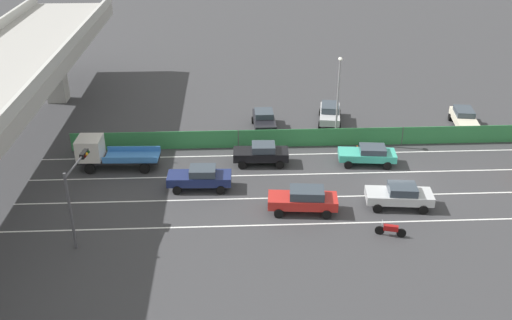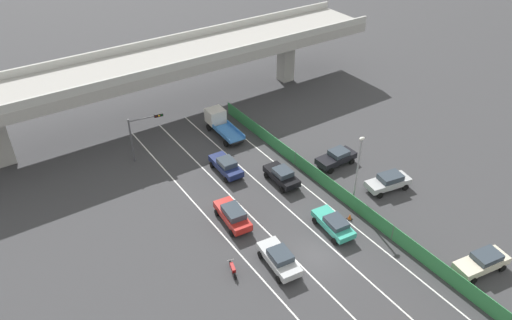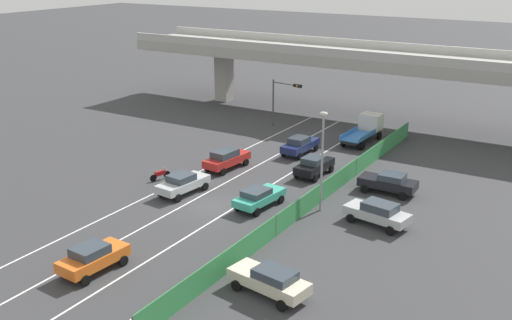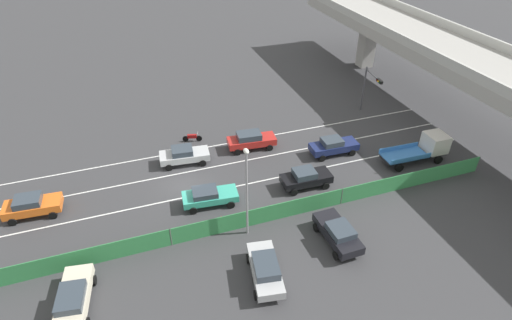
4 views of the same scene
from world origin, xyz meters
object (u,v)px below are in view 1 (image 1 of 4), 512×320
at_px(street_lamp, 338,92).
at_px(parked_sedan_cream, 464,118).
at_px(car_sedan_navy, 200,177).
at_px(motorcycle, 391,230).
at_px(car_sedan_black, 261,153).
at_px(flatbed_truck_blue, 103,152).
at_px(parked_sedan_dark, 264,120).
at_px(traffic_cone, 357,148).
at_px(car_sedan_red, 304,199).
at_px(car_sedan_silver, 400,195).
at_px(car_taxi_teal, 368,154).
at_px(traffic_light, 76,184).
at_px(parked_wagon_silver, 330,113).

bearing_deg(street_lamp, parked_sedan_cream, -77.38).
bearing_deg(car_sedan_navy, motorcycle, -118.85).
bearing_deg(car_sedan_black, flatbed_truck_blue, 90.40).
distance_m(parked_sedan_dark, traffic_cone, 8.87).
xyz_separation_m(car_sedan_red, car_sedan_black, (7.29, 2.44, -0.04)).
relative_size(car_sedan_silver, parked_sedan_cream, 0.95).
xyz_separation_m(car_sedan_black, parked_sedan_cream, (6.40, -18.51, -0.01)).
xyz_separation_m(car_sedan_black, flatbed_truck_blue, (-0.08, 12.18, 0.38)).
bearing_deg(flatbed_truck_blue, traffic_cone, -84.42).
relative_size(flatbed_truck_blue, parked_sedan_dark, 1.39).
bearing_deg(car_sedan_silver, traffic_cone, 7.02).
bearing_deg(car_sedan_silver, car_taxi_teal, 6.45).
relative_size(motorcycle, traffic_light, 0.37).
height_order(car_sedan_black, street_lamp, street_lamp).
distance_m(car_sedan_silver, parked_sedan_dark, 16.10).
xyz_separation_m(car_sedan_black, street_lamp, (3.70, -6.48, 3.57)).
bearing_deg(parked_wagon_silver, street_lamp, 176.91).
xyz_separation_m(flatbed_truck_blue, street_lamp, (3.79, -18.65, 3.19)).
height_order(car_taxi_teal, traffic_light, traffic_light).
distance_m(motorcycle, parked_wagon_silver, 18.66).
height_order(car_sedan_silver, motorcycle, car_sedan_silver).
height_order(motorcycle, traffic_cone, motorcycle).
bearing_deg(parked_wagon_silver, traffic_light, 133.68).
relative_size(flatbed_truck_blue, street_lamp, 0.84).
height_order(car_sedan_red, motorcycle, car_sedan_red).
xyz_separation_m(flatbed_truck_blue, traffic_cone, (1.97, -20.17, -1.03)).
distance_m(car_sedan_silver, parked_wagon_silver, 15.28).
relative_size(car_sedan_red, street_lamp, 0.65).
bearing_deg(car_sedan_silver, flatbed_truck_blue, 72.13).
distance_m(car_sedan_black, parked_sedan_cream, 19.58).
bearing_deg(car_taxi_teal, traffic_light, 114.27).
height_order(car_sedan_navy, parked_wagon_silver, car_sedan_navy).
relative_size(car_sedan_silver, parked_sedan_dark, 1.04).
bearing_deg(flatbed_truck_blue, car_taxi_teal, -90.99).
xyz_separation_m(parked_sedan_cream, traffic_cone, (-4.51, 10.52, -0.64)).
bearing_deg(car_sedan_black, traffic_light, 128.91).
bearing_deg(traffic_cone, parked_wagon_silver, 11.48).
relative_size(parked_sedan_dark, traffic_cone, 7.70).
relative_size(car_taxi_teal, flatbed_truck_blue, 0.74).
xyz_separation_m(car_taxi_teal, motorcycle, (-10.04, 0.75, -0.40)).
height_order(parked_sedan_cream, street_lamp, street_lamp).
relative_size(car_taxi_teal, parked_sedan_dark, 1.02).
distance_m(car_sedan_silver, parked_sedan_cream, 16.33).
bearing_deg(traffic_cone, car_sedan_navy, 114.01).
relative_size(car_sedan_navy, flatbed_truck_blue, 0.75).
height_order(car_sedan_silver, traffic_light, traffic_light).
height_order(flatbed_truck_blue, traffic_cone, flatbed_truck_blue).
distance_m(car_sedan_red, car_taxi_teal, 9.04).
distance_m(car_sedan_silver, traffic_cone, 8.91).
height_order(car_sedan_red, traffic_cone, car_sedan_red).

